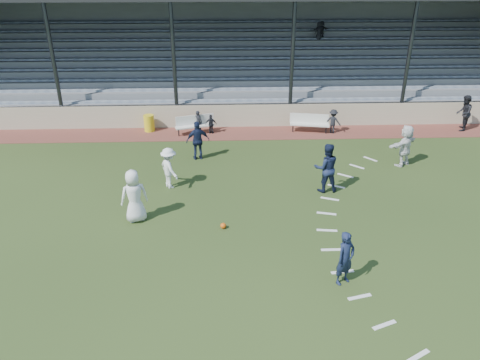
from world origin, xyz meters
name	(u,v)px	position (x,y,z in m)	size (l,w,h in m)	color
ground	(243,252)	(0.00, 0.00, 0.00)	(90.00, 90.00, 0.00)	#283917
cinder_track	(234,133)	(0.00, 10.50, 0.01)	(34.00, 2.00, 0.02)	brown
retaining_wall	(234,116)	(0.00, 11.55, 0.60)	(34.00, 0.18, 1.20)	tan
bench_left	(195,123)	(-2.02, 10.55, 0.58)	(2.03, 1.01, 0.95)	silver
bench_right	(309,121)	(3.89, 10.56, 0.58)	(2.04, 0.82, 0.95)	silver
trash_bin	(149,123)	(-4.42, 11.00, 0.45)	(0.54, 0.54, 0.86)	gold
football	(223,226)	(-0.62, 1.41, 0.10)	(0.20, 0.20, 0.20)	#CF500C
player_white_lead	(134,196)	(-3.67, 2.07, 0.96)	(0.94, 0.61, 1.93)	silver
player_navy_lead	(345,258)	(2.81, -1.59, 0.83)	(0.60, 0.40, 1.66)	#141D38
player_navy_mid	(326,168)	(3.40, 4.04, 1.00)	(0.97, 0.75, 1.99)	#141D38
player_white_wing	(169,168)	(-2.72, 4.57, 0.84)	(1.08, 0.62, 1.68)	silver
player_navy_wing	(198,141)	(-1.71, 7.34, 0.89)	(1.04, 0.43, 1.78)	#141D38
player_white_back	(405,145)	(7.34, 6.34, 0.93)	(1.72, 0.55, 1.85)	silver
official	(464,113)	(11.92, 10.53, 0.95)	(0.90, 0.70, 1.86)	black
sub_left_near	(198,122)	(-1.85, 10.63, 0.61)	(0.43, 0.28, 1.19)	black
sub_left_far	(211,124)	(-1.19, 10.51, 0.52)	(0.59, 0.24, 1.00)	black
sub_right	(333,121)	(5.08, 10.38, 0.64)	(0.81, 0.46, 1.25)	black
grandstand	(232,66)	(0.00, 16.26, 2.20)	(34.60, 9.00, 6.61)	slate
penalty_arc	(371,249)	(4.12, 0.00, 0.01)	(3.89, 14.63, 0.01)	silver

